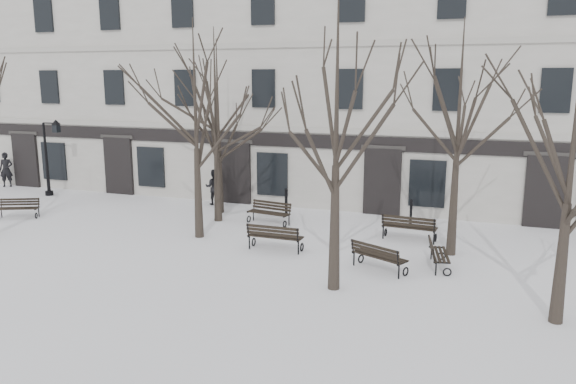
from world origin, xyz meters
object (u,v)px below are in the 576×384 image
at_px(tree_2, 337,101).
at_px(bench_0, 19,207).
at_px(lamp_post, 50,152).
at_px(tree_3, 574,142).
at_px(bench_4, 409,227).
at_px(bench_5, 437,253).
at_px(bench_2, 378,256).
at_px(bench_1, 275,236).
at_px(tree_1, 195,103).
at_px(bench_3, 269,212).

height_order(tree_2, bench_0, tree_2).
distance_m(tree_2, bench_0, 15.96).
distance_m(bench_0, lamp_post, 4.91).
bearing_deg(bench_0, tree_3, -34.80).
height_order(bench_4, bench_5, bench_4).
bearing_deg(bench_2, tree_2, 90.21).
bearing_deg(bench_5, bench_1, 80.66).
xyz_separation_m(bench_0, bench_5, (17.42, -0.66, 0.01)).
xyz_separation_m(tree_2, bench_2, (0.92, 1.88, -4.77)).
bearing_deg(lamp_post, tree_1, -21.83).
relative_size(tree_3, lamp_post, 1.85).
xyz_separation_m(bench_4, lamp_post, (-18.08, 2.15, 1.69)).
height_order(tree_2, bench_3, tree_2).
relative_size(tree_1, bench_2, 4.24).
relative_size(tree_2, bench_5, 4.83).
distance_m(tree_1, bench_1, 5.57).
xyz_separation_m(tree_3, bench_4, (-4.33, 5.89, -3.91)).
bearing_deg(bench_2, bench_4, -71.08).
bearing_deg(tree_1, tree_3, -17.81).
distance_m(bench_2, bench_3, 6.77).
distance_m(bench_1, bench_3, 3.70).
xyz_separation_m(tree_1, bench_3, (1.78, 2.70, -4.48)).
distance_m(bench_3, bench_5, 7.70).
relative_size(bench_0, bench_2, 0.91).
height_order(tree_1, tree_2, tree_2).
distance_m(tree_3, bench_3, 12.61).
bearing_deg(tree_3, lamp_post, 160.27).
bearing_deg(bench_2, tree_1, 13.66).
distance_m(bench_1, lamp_post, 14.80).
bearing_deg(lamp_post, bench_5, -14.04).
distance_m(tree_2, bench_4, 7.41).
bearing_deg(bench_0, tree_2, -37.47).
height_order(bench_0, bench_1, bench_1).
xyz_separation_m(bench_0, bench_1, (11.97, -0.75, 0.08)).
xyz_separation_m(tree_2, lamp_post, (-16.70, 7.68, -3.04)).
bearing_deg(bench_2, bench_0, 20.27).
relative_size(bench_0, bench_4, 0.85).
bearing_deg(bench_4, bench_1, 37.60).
distance_m(tree_1, bench_3, 5.53).
height_order(tree_1, bench_3, tree_1).
distance_m(bench_4, lamp_post, 18.28).
xyz_separation_m(tree_1, tree_2, (6.12, -3.45, 0.29)).
bearing_deg(bench_0, lamp_post, 90.31).
bearing_deg(tree_1, bench_4, 15.53).
bearing_deg(bench_3, bench_1, -56.62).
bearing_deg(bench_1, bench_4, -146.04).
distance_m(bench_1, bench_2, 3.85).
bearing_deg(bench_5, bench_0, 77.58).
relative_size(bench_3, lamp_post, 0.49).
height_order(bench_2, lamp_post, lamp_post).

